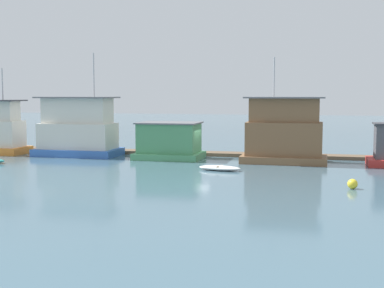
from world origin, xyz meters
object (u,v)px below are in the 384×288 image
at_px(dinghy_white, 220,168).
at_px(buoy_yellow, 353,184).
at_px(houseboat_green, 169,141).
at_px(houseboat_brown, 284,133).
at_px(mooring_post_near_left, 290,150).
at_px(houseboat_blue, 78,130).

bearing_deg(dinghy_white, buoy_yellow, -32.54).
relative_size(houseboat_green, buoy_yellow, 9.42).
bearing_deg(houseboat_brown, mooring_post_near_left, 82.01).
xyz_separation_m(houseboat_blue, dinghy_white, (14.21, -6.27, -2.17)).
distance_m(houseboat_green, houseboat_brown, 9.83).
bearing_deg(buoy_yellow, houseboat_green, 141.27).
bearing_deg(houseboat_blue, houseboat_green, -2.43).
height_order(houseboat_blue, houseboat_green, houseboat_blue).
distance_m(houseboat_brown, mooring_post_near_left, 2.99).
relative_size(houseboat_green, mooring_post_near_left, 3.45).
distance_m(houseboat_brown, dinghy_white, 7.35).
distance_m(dinghy_white, buoy_yellow, 10.69).
bearing_deg(buoy_yellow, mooring_post_near_left, 107.67).
bearing_deg(houseboat_green, buoy_yellow, -38.73).
bearing_deg(mooring_post_near_left, houseboat_blue, -174.55).
distance_m(houseboat_blue, dinghy_white, 15.68).
bearing_deg(houseboat_green, mooring_post_near_left, 12.06).
height_order(houseboat_blue, dinghy_white, houseboat_blue).
bearing_deg(mooring_post_near_left, houseboat_green, -167.94).
height_order(houseboat_green, dinghy_white, houseboat_green).
bearing_deg(buoy_yellow, houseboat_brown, 112.79).
relative_size(mooring_post_near_left, buoy_yellow, 2.73).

